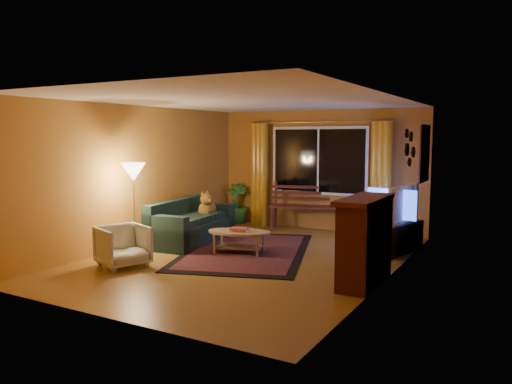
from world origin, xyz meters
The scene contains 22 objects.
floor centered at (0.00, 0.00, -0.01)m, with size 4.50×6.00×0.02m, color brown.
ceiling centered at (0.00, 0.00, 2.51)m, with size 4.50×6.00×0.02m, color white.
wall_back centered at (0.00, 3.01, 1.25)m, with size 4.50×0.02×2.50m, color #B87629.
wall_left centered at (-2.26, 0.00, 1.25)m, with size 0.02×6.00×2.50m, color #B87629.
wall_right centered at (2.26, 0.00, 1.25)m, with size 0.02×6.00×2.50m, color #B87629.
window centered at (0.00, 2.94, 1.45)m, with size 2.00×0.02×1.30m, color black.
curtain_rod centered at (0.00, 2.90, 2.25)m, with size 0.03×0.03×3.20m, color #BF8C3F.
curtain_left centered at (-1.35, 2.88, 1.12)m, with size 0.36×0.36×2.24m, color orange.
curtain_right centered at (1.35, 2.88, 1.12)m, with size 0.36×0.36×2.24m, color orange.
bench centered at (-0.09, 2.72, 0.25)m, with size 1.67×0.49×0.50m, color #401A14.
potted_plant centered at (-1.88, 2.75, 0.45)m, with size 0.50×0.50×0.90m, color #235B1E.
sofa centered at (-1.53, 0.59, 0.39)m, with size 0.83×1.94×0.78m, color black.
dog centered at (-1.48, 1.03, 0.61)m, with size 0.30×0.42×0.45m, color #8D5E24, non-canonical shape.
armchair centered at (-1.39, -1.32, 0.34)m, with size 0.67×0.63×0.69m, color beige.
floor_lamp centered at (-1.79, -0.62, 0.76)m, with size 0.25×0.25×1.53m, color #BF8C3F.
rug centered at (-0.28, 0.44, 0.01)m, with size 2.00×3.16×0.02m, color #671F03.
coffee_table centered at (-0.29, 0.24, 0.19)m, with size 1.07×1.07×0.39m, color #997E56.
tv_console centered at (1.97, 1.63, 0.25)m, with size 0.40×1.21×0.50m, color black.
television centered at (1.97, 1.63, 0.82)m, with size 1.10×0.14×0.63m, color black.
fireplace centered at (2.05, -0.40, 0.55)m, with size 0.40×1.20×1.10m, color maroon.
mirror_cluster centered at (2.21, 1.30, 1.80)m, with size 0.06×0.60×0.56m, color black, non-canonical shape.
painting centered at (2.22, 2.45, 1.65)m, with size 0.04×0.76×0.96m, color #DD5D24.
Camera 1 is at (3.97, -6.74, 1.95)m, focal length 35.00 mm.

